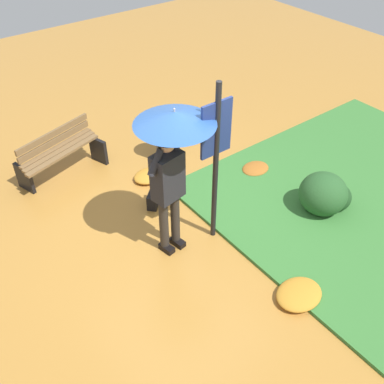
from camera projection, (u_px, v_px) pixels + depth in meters
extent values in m
plane|color=#B27A33|center=(179.00, 231.00, 6.31)|extent=(18.00, 18.00, 0.00)
cube|color=#387533|center=(365.00, 192.00, 6.94)|extent=(4.80, 4.00, 0.05)
cylinder|color=#2D2823|center=(164.00, 225.00, 5.77)|extent=(0.12, 0.12, 0.86)
cylinder|color=#2D2823|center=(175.00, 219.00, 5.85)|extent=(0.12, 0.12, 0.86)
cube|color=black|center=(167.00, 248.00, 5.99)|extent=(0.15, 0.24, 0.08)
cube|color=black|center=(178.00, 242.00, 6.07)|extent=(0.15, 0.24, 0.08)
cube|color=#232328|center=(168.00, 176.00, 5.34)|extent=(0.42, 0.30, 0.64)
sphere|color=tan|center=(166.00, 144.00, 5.05)|extent=(0.20, 0.20, 0.20)
ellipsoid|color=black|center=(166.00, 142.00, 5.03)|extent=(0.20, 0.20, 0.15)
cylinder|color=#232328|center=(153.00, 170.00, 5.09)|extent=(0.18, 0.13, 0.18)
cylinder|color=#232328|center=(156.00, 162.00, 5.04)|extent=(0.24, 0.11, 0.33)
cube|color=black|center=(161.00, 149.00, 5.00)|extent=(0.07, 0.03, 0.14)
cylinder|color=#232328|center=(178.00, 155.00, 5.26)|extent=(0.11, 0.10, 0.09)
cylinder|color=#232328|center=(176.00, 149.00, 5.21)|extent=(0.10, 0.09, 0.23)
cylinder|color=#A5A5AD|center=(175.00, 125.00, 5.01)|extent=(0.02, 0.02, 0.41)
cone|color=#264C8C|center=(175.00, 118.00, 4.95)|extent=(0.96, 0.96, 0.16)
sphere|color=#A5A5AD|center=(174.00, 109.00, 4.88)|extent=(0.02, 0.02, 0.02)
cylinder|color=black|center=(216.00, 168.00, 5.53)|extent=(0.07, 0.07, 2.30)
cube|color=navy|center=(216.00, 129.00, 5.19)|extent=(0.44, 0.04, 0.70)
cube|color=silver|center=(215.00, 128.00, 5.20)|extent=(0.38, 0.01, 0.64)
cube|color=black|center=(154.00, 199.00, 6.66)|extent=(0.32, 0.31, 0.24)
torus|color=black|center=(153.00, 191.00, 6.56)|extent=(0.14, 0.13, 0.18)
cube|color=black|center=(25.00, 178.00, 6.89)|extent=(0.16, 0.36, 0.44)
cube|color=black|center=(98.00, 150.00, 7.49)|extent=(0.16, 0.36, 0.44)
cube|color=brown|center=(64.00, 155.00, 6.97)|extent=(1.37, 0.50, 0.04)
cube|color=brown|center=(60.00, 151.00, 7.04)|extent=(1.37, 0.50, 0.04)
cube|color=brown|center=(57.00, 148.00, 7.12)|extent=(1.37, 0.50, 0.04)
cube|color=brown|center=(55.00, 141.00, 7.08)|extent=(1.35, 0.44, 0.10)
cube|color=brown|center=(53.00, 134.00, 7.00)|extent=(1.35, 0.44, 0.10)
cylinder|color=#4C4C51|center=(168.00, 138.00, 7.45)|extent=(0.40, 0.40, 0.80)
torus|color=black|center=(167.00, 117.00, 7.18)|extent=(0.42, 0.42, 0.04)
ellipsoid|color=#285628|center=(323.00, 194.00, 6.45)|extent=(0.70, 0.70, 0.63)
ellipsoid|color=#1E421E|center=(337.00, 197.00, 6.55)|extent=(0.42, 0.42, 0.42)
ellipsoid|color=#C68428|center=(299.00, 294.00, 5.36)|extent=(0.60, 0.48, 0.13)
ellipsoid|color=#A86023|center=(255.00, 169.00, 7.37)|extent=(0.48, 0.38, 0.10)
ellipsoid|color=#C68428|center=(149.00, 176.00, 7.21)|extent=(0.52, 0.41, 0.11)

